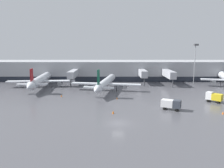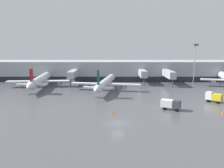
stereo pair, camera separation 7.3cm
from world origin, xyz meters
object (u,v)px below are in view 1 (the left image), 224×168
(service_truck_0, at_px, (213,97))
(service_truck_1, at_px, (170,104))
(parked_jet_0, at_px, (40,80))
(traffic_cone_4, at_px, (222,113))
(parked_jet_3, at_px, (105,83))
(traffic_cone_3, at_px, (116,98))
(traffic_cone_2, at_px, (112,112))
(traffic_cone_0, at_px, (60,96))
(apron_light_mast_0, at_px, (194,52))

(service_truck_0, height_order, service_truck_1, service_truck_0)
(parked_jet_0, height_order, traffic_cone_4, parked_jet_0)
(service_truck_0, bearing_deg, parked_jet_3, 13.55)
(traffic_cone_3, bearing_deg, service_truck_1, -40.64)
(service_truck_0, bearing_deg, traffic_cone_4, 116.52)
(parked_jet_3, bearing_deg, traffic_cone_3, -153.81)
(traffic_cone_2, height_order, traffic_cone_4, traffic_cone_2)
(traffic_cone_2, bearing_deg, traffic_cone_0, 132.70)
(traffic_cone_4, relative_size, apron_light_mast_0, 0.04)
(traffic_cone_4, bearing_deg, parked_jet_0, 147.14)
(parked_jet_0, bearing_deg, traffic_cone_2, -145.68)
(service_truck_1, xyz_separation_m, traffic_cone_4, (11.47, -3.65, -1.25))
(service_truck_0, xyz_separation_m, traffic_cone_4, (-2.96, -11.29, -1.31))
(traffic_cone_2, distance_m, traffic_cone_3, 14.85)
(parked_jet_0, bearing_deg, traffic_cone_0, -149.92)
(service_truck_0, bearing_deg, traffic_cone_0, 32.47)
(parked_jet_3, height_order, service_truck_1, parked_jet_3)
(service_truck_0, xyz_separation_m, traffic_cone_3, (-27.87, 3.90, -1.37))
(service_truck_0, bearing_deg, apron_light_mast_0, -59.59)
(service_truck_1, xyz_separation_m, traffic_cone_0, (-31.26, 14.68, -1.25))
(parked_jet_0, relative_size, parked_jet_3, 1.13)
(parked_jet_3, xyz_separation_m, service_truck_0, (31.70, -16.63, -1.33))
(parked_jet_0, bearing_deg, apron_light_mast_0, -86.71)
(parked_jet_0, relative_size, traffic_cone_2, 48.31)
(service_truck_1, distance_m, traffic_cone_2, 15.11)
(parked_jet_3, xyz_separation_m, traffic_cone_3, (3.83, -12.73, -2.70))
(parked_jet_3, distance_m, traffic_cone_3, 13.57)
(traffic_cone_0, bearing_deg, apron_light_mast_0, 26.55)
(service_truck_1, bearing_deg, service_truck_0, 55.27)
(traffic_cone_3, bearing_deg, traffic_cone_4, -31.36)
(service_truck_1, xyz_separation_m, traffic_cone_3, (-13.44, 11.54, -1.32))
(parked_jet_3, xyz_separation_m, traffic_cone_2, (2.56, -27.53, -2.59))
(parked_jet_0, distance_m, service_truck_0, 62.28)
(traffic_cone_3, height_order, apron_light_mast_0, apron_light_mast_0)
(service_truck_1, relative_size, apron_light_mast_0, 0.31)
(parked_jet_3, xyz_separation_m, traffic_cone_0, (-13.99, -9.59, -2.64))
(traffic_cone_0, bearing_deg, traffic_cone_2, -47.30)
(apron_light_mast_0, bearing_deg, traffic_cone_3, -139.57)
(service_truck_1, distance_m, traffic_cone_4, 12.10)
(service_truck_0, distance_m, traffic_cone_4, 11.74)
(traffic_cone_0, height_order, traffic_cone_3, traffic_cone_0)
(parked_jet_3, xyz_separation_m, traffic_cone_4, (28.74, -27.92, -2.64))
(parked_jet_3, distance_m, traffic_cone_0, 17.17)
(parked_jet_3, relative_size, traffic_cone_3, 60.13)
(apron_light_mast_0, bearing_deg, parked_jet_0, -171.90)
(service_truck_0, distance_m, traffic_cone_0, 46.25)
(apron_light_mast_0, bearing_deg, traffic_cone_4, -101.81)
(traffic_cone_2, distance_m, traffic_cone_4, 26.18)
(service_truck_1, bearing_deg, parked_jet_3, 152.81)
(parked_jet_0, distance_m, parked_jet_3, 26.79)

